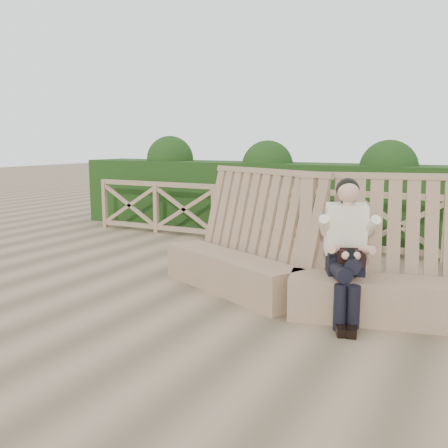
% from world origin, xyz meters
% --- Properties ---
extents(ground, '(60.00, 60.00, 0.00)m').
position_xyz_m(ground, '(0.00, 0.00, 0.00)').
color(ground, brown).
rests_on(ground, ground).
extents(bench, '(4.38, 1.63, 1.61)m').
position_xyz_m(bench, '(0.85, 0.45, 0.41)').
color(bench, '#83634B').
rests_on(bench, ground).
extents(woman, '(0.63, 1.01, 1.56)m').
position_xyz_m(woman, '(1.39, 0.18, 0.83)').
color(woman, black).
rests_on(woman, ground).
extents(guardrail, '(10.10, 0.09, 1.10)m').
position_xyz_m(guardrail, '(0.00, 3.50, 0.55)').
color(guardrail, '#9B7B5A').
rests_on(guardrail, ground).
extents(hedge, '(12.00, 1.20, 1.50)m').
position_xyz_m(hedge, '(0.00, 4.70, 0.75)').
color(hedge, black).
rests_on(hedge, ground).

